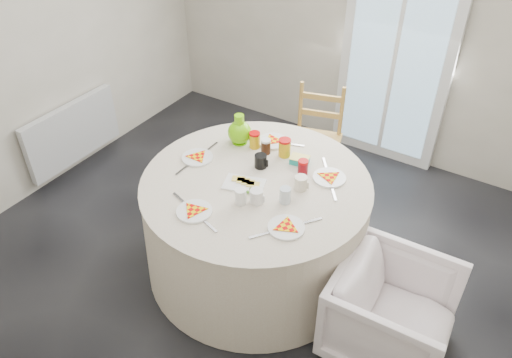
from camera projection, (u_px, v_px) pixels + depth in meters
The scene contains 14 objects.
floor at pixel (237, 258), 3.84m from camera, with size 4.00×4.00×0.00m, color black.
wall_back at pixel (360, 14), 4.40m from camera, with size 4.00×0.02×2.60m, color #BCB5A3.
wall_left at pixel (21, 42), 3.90m from camera, with size 0.02×4.00×2.60m, color #BCB5A3.
glass_door at pixel (397, 53), 4.35m from camera, with size 1.00×0.08×2.10m, color silver.
radiator at pixel (73, 133), 4.57m from camera, with size 0.07×1.00×0.55m, color silver.
table at pixel (256, 226), 3.58m from camera, with size 1.60×1.60×0.81m, color beige.
wooden_chair at pixel (315, 141), 4.29m from camera, with size 0.42×0.40×0.93m, color #B1843E, non-canonical shape.
armchair at pixel (394, 306), 3.00m from camera, with size 0.69×0.65×0.71m, color white.
place_settings at pixel (256, 183), 3.34m from camera, with size 1.21×1.21×0.02m, color silver, non-canonical shape.
jar_cluster at pixel (277, 155), 3.51m from camera, with size 0.52×0.26×0.15m, color #9F681F, non-canonical shape.
butter_tub at pixel (299, 163), 3.50m from camera, with size 0.13×0.09×0.05m, color teal.
green_pitcher at pixel (240, 132), 3.65m from camera, with size 0.17×0.17×0.23m, color #66C904, non-canonical shape.
cheese_platter at pixel (244, 186), 3.31m from camera, with size 0.27×0.17×0.03m, color silver, non-canonical shape.
mugs_glasses at pixel (274, 181), 3.29m from camera, with size 0.64×0.64×0.12m, color gray, non-canonical shape.
Camera 1 is at (1.55, -2.19, 2.82)m, focal length 35.00 mm.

